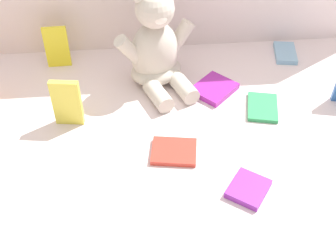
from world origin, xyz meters
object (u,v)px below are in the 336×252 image
(book_case_0, at_px, (248,189))
(book_case_6, at_px, (174,152))
(book_case_9, at_px, (67,103))
(book_case_4, at_px, (214,89))
(teddy_bear, at_px, (156,49))
(book_case_8, at_px, (263,107))
(book_case_7, at_px, (285,53))
(book_case_5, at_px, (57,47))

(book_case_0, xyz_separation_m, book_case_6, (-0.16, 0.14, -0.00))
(book_case_6, height_order, book_case_9, book_case_9)
(book_case_4, xyz_separation_m, book_case_6, (-0.14, -0.24, -0.00))
(book_case_6, bearing_deg, book_case_9, 71.51)
(teddy_bear, distance_m, book_case_8, 0.34)
(book_case_6, xyz_separation_m, book_case_8, (0.26, 0.15, -0.00))
(book_case_7, distance_m, book_case_8, 0.29)
(book_case_0, height_order, book_case_8, book_case_0)
(book_case_4, relative_size, book_case_9, 0.86)
(book_case_0, bearing_deg, book_case_5, -12.97)
(book_case_7, bearing_deg, book_case_5, 8.63)
(teddy_bear, xyz_separation_m, book_case_4, (0.16, -0.07, -0.10))
(book_case_7, bearing_deg, book_case_0, 75.19)
(book_case_9, bearing_deg, teddy_bear, 41.91)
(book_case_6, bearing_deg, book_case_8, -51.51)
(book_case_0, distance_m, book_case_7, 0.59)
(book_case_0, height_order, book_case_5, book_case_5)
(book_case_0, relative_size, book_case_7, 0.83)
(book_case_0, bearing_deg, book_case_4, -51.33)
(book_case_9, bearing_deg, book_case_8, 9.00)
(teddy_bear, xyz_separation_m, book_case_9, (-0.25, -0.17, -0.04))
(teddy_bear, relative_size, book_case_8, 2.55)
(book_case_8, bearing_deg, teddy_bear, 163.94)
(book_case_5, xyz_separation_m, book_case_8, (0.58, -0.26, -0.06))
(teddy_bear, xyz_separation_m, book_case_6, (0.02, -0.31, -0.10))
(book_case_5, xyz_separation_m, book_case_7, (0.72, -0.01, -0.06))
(book_case_0, relative_size, book_case_9, 0.67)
(book_case_8, xyz_separation_m, book_case_9, (-0.53, -0.01, 0.06))
(book_case_5, distance_m, book_case_8, 0.64)
(book_case_5, height_order, book_case_6, book_case_5)
(book_case_4, bearing_deg, teddy_bear, 23.23)
(teddy_bear, relative_size, book_case_9, 2.16)
(book_case_7, bearing_deg, book_case_9, 30.81)
(book_case_6, relative_size, book_case_9, 0.81)
(book_case_5, bearing_deg, teddy_bear, -21.73)
(teddy_bear, distance_m, book_case_9, 0.30)
(book_case_6, bearing_deg, book_case_7, -35.71)
(book_case_0, xyz_separation_m, book_case_9, (-0.43, 0.28, 0.06))
(book_case_5, bearing_deg, book_case_7, -2.63)
(book_case_5, relative_size, book_case_6, 1.19)
(teddy_bear, relative_size, book_case_6, 2.65)
(book_case_5, bearing_deg, book_case_0, -50.76)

